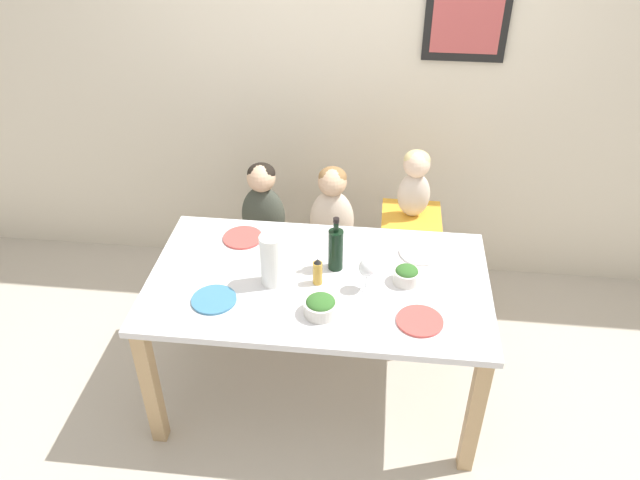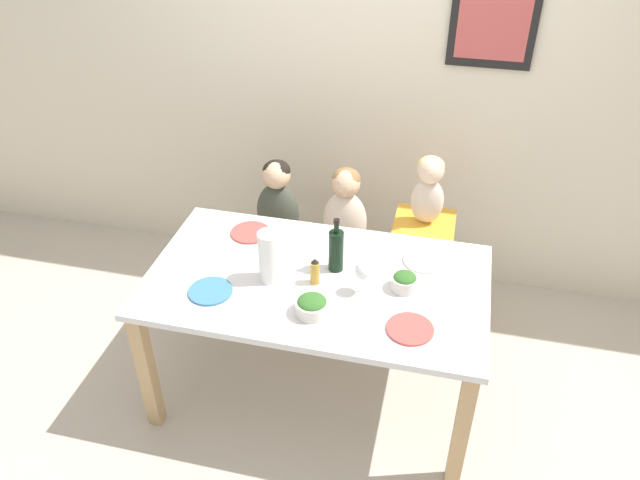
# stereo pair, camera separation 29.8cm
# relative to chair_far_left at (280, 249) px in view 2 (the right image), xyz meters

# --- Properties ---
(ground_plane) EXTENTS (14.00, 14.00, 0.00)m
(ground_plane) POSITION_rel_chair_far_left_xyz_m (0.41, -0.70, -0.39)
(ground_plane) COLOR #BCB2A3
(wall_back) EXTENTS (10.00, 0.09, 2.70)m
(wall_back) POSITION_rel_chair_far_left_xyz_m (0.41, 0.53, 0.96)
(wall_back) COLOR beige
(wall_back) RESTS_ON ground_plane
(dining_table) EXTENTS (1.66, 0.94, 0.78)m
(dining_table) POSITION_rel_chair_far_left_xyz_m (0.41, -0.70, 0.29)
(dining_table) COLOR silver
(dining_table) RESTS_ON ground_plane
(chair_far_left) EXTENTS (0.40, 0.41, 0.46)m
(chair_far_left) POSITION_rel_chair_far_left_xyz_m (0.00, 0.00, 0.00)
(chair_far_left) COLOR silver
(chair_far_left) RESTS_ON ground_plane
(chair_far_center) EXTENTS (0.40, 0.41, 0.46)m
(chair_far_center) POSITION_rel_chair_far_left_xyz_m (0.41, 0.00, 0.00)
(chair_far_center) COLOR silver
(chair_far_center) RESTS_ON ground_plane
(chair_right_highchair) EXTENTS (0.34, 0.35, 0.73)m
(chair_right_highchair) POSITION_rel_chair_far_left_xyz_m (0.87, -0.00, 0.18)
(chair_right_highchair) COLOR silver
(chair_right_highchair) RESTS_ON ground_plane
(person_child_left) EXTENTS (0.26, 0.17, 0.54)m
(person_child_left) POSITION_rel_chair_far_left_xyz_m (0.00, 0.00, 0.35)
(person_child_left) COLOR #3D4238
(person_child_left) RESTS_ON chair_far_left
(person_child_center) EXTENTS (0.26, 0.17, 0.54)m
(person_child_center) POSITION_rel_chair_far_left_xyz_m (0.41, 0.00, 0.35)
(person_child_center) COLOR beige
(person_child_center) RESTS_ON chair_far_center
(person_baby_right) EXTENTS (0.18, 0.15, 0.41)m
(person_baby_right) POSITION_rel_chair_far_left_xyz_m (0.87, 0.00, 0.57)
(person_baby_right) COLOR beige
(person_baby_right) RESTS_ON chair_right_highchair
(wine_bottle) EXTENTS (0.07, 0.07, 0.29)m
(wine_bottle) POSITION_rel_chair_far_left_xyz_m (0.48, -0.60, 0.51)
(wine_bottle) COLOR black
(wine_bottle) RESTS_ON dining_table
(paper_towel_roll) EXTENTS (0.11, 0.11, 0.27)m
(paper_towel_roll) POSITION_rel_chair_far_left_xyz_m (0.19, -0.75, 0.52)
(paper_towel_roll) COLOR white
(paper_towel_roll) RESTS_ON dining_table
(wine_glass_near) EXTENTS (0.08, 0.08, 0.17)m
(wine_glass_near) POSITION_rel_chair_far_left_xyz_m (0.64, -0.75, 0.51)
(wine_glass_near) COLOR white
(wine_glass_near) RESTS_ON dining_table
(salad_bowl_large) EXTENTS (0.16, 0.16, 0.09)m
(salad_bowl_large) POSITION_rel_chair_far_left_xyz_m (0.45, -0.95, 0.43)
(salad_bowl_large) COLOR silver
(salad_bowl_large) RESTS_ON dining_table
(salad_bowl_small) EXTENTS (0.13, 0.13, 0.09)m
(salad_bowl_small) POSITION_rel_chair_far_left_xyz_m (0.83, -0.68, 0.43)
(salad_bowl_small) COLOR silver
(salad_bowl_small) RESTS_ON dining_table
(dinner_plate_front_left) EXTENTS (0.21, 0.21, 0.01)m
(dinner_plate_front_left) POSITION_rel_chair_far_left_xyz_m (-0.06, -0.92, 0.39)
(dinner_plate_front_left) COLOR teal
(dinner_plate_front_left) RESTS_ON dining_table
(dinner_plate_back_left) EXTENTS (0.21, 0.21, 0.01)m
(dinner_plate_back_left) POSITION_rel_chair_far_left_xyz_m (-0.03, -0.41, 0.39)
(dinner_plate_back_left) COLOR #D14C47
(dinner_plate_back_left) RESTS_ON dining_table
(dinner_plate_back_right) EXTENTS (0.21, 0.21, 0.01)m
(dinner_plate_back_right) POSITION_rel_chair_far_left_xyz_m (0.90, -0.44, 0.39)
(dinner_plate_back_right) COLOR silver
(dinner_plate_back_right) RESTS_ON dining_table
(dinner_plate_front_right) EXTENTS (0.21, 0.21, 0.01)m
(dinner_plate_front_right) POSITION_rel_chair_far_left_xyz_m (0.89, -0.96, 0.39)
(dinner_plate_front_right) COLOR #D14C47
(dinner_plate_front_right) RESTS_ON dining_table
(condiment_bottle_hot_sauce) EXTENTS (0.05, 0.05, 0.14)m
(condiment_bottle_hot_sauce) POSITION_rel_chair_far_left_xyz_m (0.40, -0.73, 0.46)
(condiment_bottle_hot_sauce) COLOR #BC8E33
(condiment_bottle_hot_sauce) RESTS_ON dining_table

